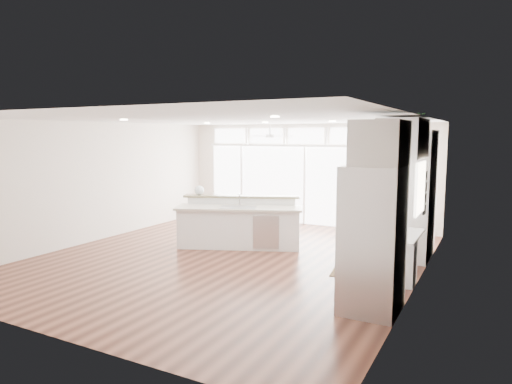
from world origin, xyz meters
The scene contains 24 objects.
floor centered at (0.00, 0.00, -0.01)m, with size 7.00×8.00×0.02m, color #401D13.
ceiling centered at (0.00, 0.00, 2.70)m, with size 7.00×8.00×0.02m, color white.
wall_back centered at (0.00, 4.00, 1.35)m, with size 7.00×0.04×2.70m, color beige.
wall_front centered at (0.00, -4.00, 1.35)m, with size 7.00×0.04×2.70m, color beige.
wall_left centered at (-3.50, 0.00, 1.35)m, with size 0.04×8.00×2.70m, color beige.
wall_right centered at (3.50, 0.00, 1.35)m, with size 0.04×8.00×2.70m, color beige.
glass_wall centered at (0.00, 3.94, 1.05)m, with size 5.80×0.06×2.08m, color white.
transom_row centered at (0.00, 3.94, 2.38)m, with size 5.90×0.06×0.40m, color white.
desk_window centered at (3.46, 0.30, 1.55)m, with size 0.04×0.85×0.85m, color white.
ceiling_fan centered at (-0.50, 2.80, 2.48)m, with size 1.16×1.16×0.32m, color white.
recessed_lights centered at (0.00, 0.20, 2.68)m, with size 3.40×3.00×0.02m, color beige.
oven_cabinet centered at (3.17, 1.80, 1.25)m, with size 0.64×1.20×2.50m, color white.
desk_nook centered at (3.13, 0.30, 0.38)m, with size 0.72×1.30×0.76m, color white.
upper_cabinets centered at (3.17, 0.30, 2.35)m, with size 0.64×1.30×0.64m, color white.
refrigerator centered at (3.11, -1.35, 1.00)m, with size 0.76×0.90×2.00m, color silver.
fridge_cabinet centered at (3.17, -1.35, 2.30)m, with size 0.64×0.90×0.60m, color white.
framed_photos centered at (3.46, 0.92, 1.40)m, with size 0.06×0.22×0.80m, color black.
kitchen_island centered at (-0.29, 0.89, 0.53)m, with size 2.69×1.01×1.07m, color white.
rug centered at (2.47, 0.17, 0.01)m, with size 0.82×0.59×0.01m, color #322010.
office_chair centered at (2.69, 0.47, 0.53)m, with size 0.56×0.51×1.07m, color black.
fishbowl centered at (-1.32, 0.89, 1.18)m, with size 0.21×0.21×0.21m, color white.
monitor centered at (3.05, 0.30, 0.95)m, with size 0.08×0.46×0.39m, color black.
keyboard centered at (2.88, 0.30, 0.77)m, with size 0.12×0.33×0.02m, color silver.
potted_plant centered at (3.17, 1.80, 2.63)m, with size 0.29×0.32×0.25m, color #29602A.
Camera 1 is at (4.55, -7.45, 2.41)m, focal length 32.00 mm.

